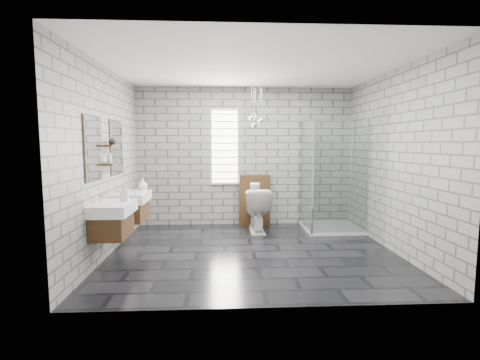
{
  "coord_description": "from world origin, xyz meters",
  "views": [
    {
      "loc": [
        -0.45,
        -5.06,
        1.61
      ],
      "look_at": [
        -0.17,
        0.35,
        1.04
      ],
      "focal_mm": 26.0,
      "sensor_mm": 36.0,
      "label": 1
    }
  ],
  "objects": [
    {
      "name": "vanity_right",
      "position": [
        -1.91,
        0.43,
        0.76
      ],
      "size": [
        0.47,
        0.7,
        1.57
      ],
      "color": "#472D16",
      "rests_on": "wall_left"
    },
    {
      "name": "shelf_lower",
      "position": [
        -2.03,
        -0.05,
        1.32
      ],
      "size": [
        0.14,
        0.3,
        0.03
      ],
      "primitive_type": "cube",
      "color": "#472D16",
      "rests_on": "wall_left"
    },
    {
      "name": "cistern_panel",
      "position": [
        0.18,
        1.7,
        0.5
      ],
      "size": [
        0.6,
        0.2,
        1.0
      ],
      "primitive_type": "cube",
      "color": "#472D16",
      "rests_on": "floor"
    },
    {
      "name": "flush_plate",
      "position": [
        0.18,
        1.6,
        0.8
      ],
      "size": [
        0.18,
        0.01,
        0.12
      ],
      "primitive_type": "cube",
      "color": "silver",
      "rests_on": "cistern_panel"
    },
    {
      "name": "wall_back",
      "position": [
        0.0,
        1.81,
        1.35
      ],
      "size": [
        4.2,
        0.02,
        2.7
      ],
      "primitive_type": "cube",
      "color": "gray",
      "rests_on": "floor"
    },
    {
      "name": "vanity_left",
      "position": [
        -1.91,
        -0.54,
        0.76
      ],
      "size": [
        0.47,
        0.7,
        1.57
      ],
      "color": "#472D16",
      "rests_on": "wall_left"
    },
    {
      "name": "soap_bottle_c",
      "position": [
        -2.02,
        -0.12,
        1.42
      ],
      "size": [
        0.09,
        0.09,
        0.18
      ],
      "primitive_type": "imported",
      "rotation": [
        0.0,
        0.0,
        -0.36
      ],
      "color": "#B2B2B2",
      "rests_on": "shelf_lower"
    },
    {
      "name": "wall_left",
      "position": [
        -2.11,
        0.0,
        1.35
      ],
      "size": [
        0.02,
        3.6,
        2.7
      ],
      "primitive_type": "cube",
      "color": "gray",
      "rests_on": "floor"
    },
    {
      "name": "window",
      "position": [
        -0.4,
        1.78,
        1.55
      ],
      "size": [
        0.56,
        0.05,
        1.48
      ],
      "color": "white",
      "rests_on": "wall_back"
    },
    {
      "name": "shelf_upper",
      "position": [
        -2.03,
        -0.05,
        1.58
      ],
      "size": [
        0.14,
        0.3,
        0.03
      ],
      "primitive_type": "cube",
      "color": "#472D16",
      "rests_on": "wall_left"
    },
    {
      "name": "floor",
      "position": [
        0.0,
        0.0,
        -0.01
      ],
      "size": [
        4.2,
        3.6,
        0.02
      ],
      "primitive_type": "cube",
      "color": "black",
      "rests_on": "ground"
    },
    {
      "name": "soap_bottle_a",
      "position": [
        -1.74,
        -0.44,
        0.96
      ],
      "size": [
        0.1,
        0.1,
        0.22
      ],
      "primitive_type": "imported",
      "rotation": [
        0.0,
        0.0,
        0.05
      ],
      "color": "#B2B2B2",
      "rests_on": "vanity_left"
    },
    {
      "name": "shower_enclosure",
      "position": [
        1.5,
        1.18,
        0.5
      ],
      "size": [
        1.0,
        1.0,
        2.03
      ],
      "color": "white",
      "rests_on": "floor"
    },
    {
      "name": "vase",
      "position": [
        -2.02,
        0.03,
        1.65
      ],
      "size": [
        0.13,
        0.13,
        0.11
      ],
      "primitive_type": "imported",
      "rotation": [
        0.0,
        0.0,
        -0.3
      ],
      "color": "#B2B2B2",
      "rests_on": "shelf_upper"
    },
    {
      "name": "soap_bottle_b",
      "position": [
        -1.77,
        0.72,
        0.95
      ],
      "size": [
        0.17,
        0.17,
        0.19
      ],
      "primitive_type": "imported",
      "rotation": [
        0.0,
        0.0,
        -0.11
      ],
      "color": "#B2B2B2",
      "rests_on": "vanity_right"
    },
    {
      "name": "wall_front",
      "position": [
        0.0,
        -1.81,
        1.35
      ],
      "size": [
        4.2,
        0.02,
        2.7
      ],
      "primitive_type": "cube",
      "color": "gray",
      "rests_on": "floor"
    },
    {
      "name": "wall_right",
      "position": [
        2.11,
        0.0,
        1.35
      ],
      "size": [
        0.02,
        3.6,
        2.7
      ],
      "primitive_type": "cube",
      "color": "gray",
      "rests_on": "floor"
    },
    {
      "name": "ceiling",
      "position": [
        0.0,
        0.0,
        2.71
      ],
      "size": [
        4.2,
        3.6,
        0.02
      ],
      "primitive_type": "cube",
      "color": "white",
      "rests_on": "wall_back"
    },
    {
      "name": "toilet",
      "position": [
        0.18,
        1.23,
        0.4
      ],
      "size": [
        0.46,
        0.8,
        0.81
      ],
      "primitive_type": "imported",
      "rotation": [
        0.0,
        0.0,
        3.15
      ],
      "color": "white",
      "rests_on": "floor"
    },
    {
      "name": "pendant_cluster",
      "position": [
        0.19,
        1.37,
        2.05
      ],
      "size": [
        0.28,
        0.22,
        0.79
      ],
      "color": "silver",
      "rests_on": "ceiling"
    }
  ]
}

